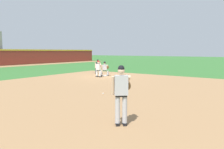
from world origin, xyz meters
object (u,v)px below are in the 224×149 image
Objects in this scene: first_base_bag at (105,76)px; first_baseman at (105,68)px; pitcher at (122,91)px; baserunner at (99,68)px; baseball at (103,93)px; umpire at (98,66)px.

first_baseman is (0.26, 0.19, 0.69)m from first_base_bag.
first_base_bag is 0.20× the size of pitcher.
baserunner reaches higher than first_base_bag.
pitcher is 1.39× the size of first_baseman.
first_baseman is (7.02, 5.11, 0.69)m from baseball.
first_base_bag reaches higher than baseball.
first_baseman is at bearing 36.08° from baseball.
baserunner is at bearing -140.11° from umpire.
baseball is 0.05× the size of baserunner.
first_baseman is 2.03m from umpire.
baserunner reaches higher than first_baseman.
baserunner is (5.94, 5.01, 0.76)m from baseball.
pitcher reaches higher than first_base_bag.
pitcher is (-3.57, -3.43, 1.02)m from baseball.
first_base_bag is at bearing 38.96° from pitcher.
pitcher is at bearing -141.09° from first_baseman.
first_baseman reaches higher than first_base_bag.
baserunner is 2.84m from umpire.
pitcher is at bearing -138.72° from umpire.
pitcher is at bearing -136.12° from baseball.
pitcher is 13.61m from first_baseman.
baserunner is at bearing -174.27° from first_baseman.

